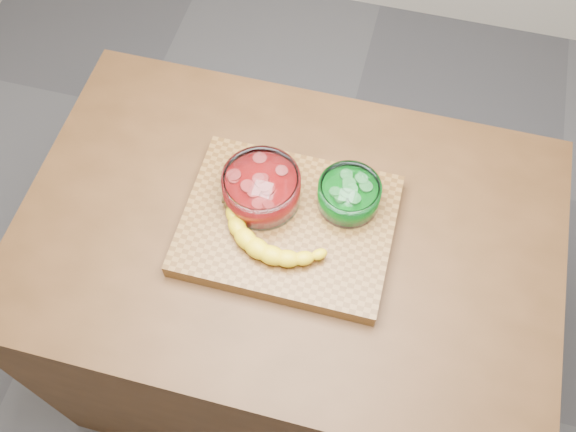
# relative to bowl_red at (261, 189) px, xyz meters

# --- Properties ---
(ground) EXTENTS (3.50, 3.50, 0.00)m
(ground) POSITION_rel_bowl_red_xyz_m (0.07, -0.04, -0.98)
(ground) COLOR #545458
(ground) RESTS_ON ground
(counter) EXTENTS (1.20, 0.80, 0.90)m
(counter) POSITION_rel_bowl_red_xyz_m (0.07, -0.04, -0.53)
(counter) COLOR #492D16
(counter) RESTS_ON ground
(cutting_board) EXTENTS (0.45, 0.35, 0.04)m
(cutting_board) POSITION_rel_bowl_red_xyz_m (0.07, -0.04, -0.06)
(cutting_board) COLOR brown
(cutting_board) RESTS_ON counter
(bowl_red) EXTENTS (0.17, 0.17, 0.08)m
(bowl_red) POSITION_rel_bowl_red_xyz_m (0.00, 0.00, 0.00)
(bowl_red) COLOR white
(bowl_red) RESTS_ON cutting_board
(bowl_green) EXTENTS (0.14, 0.14, 0.06)m
(bowl_green) POSITION_rel_bowl_red_xyz_m (0.18, 0.04, -0.01)
(bowl_green) COLOR white
(bowl_green) RESTS_ON cutting_board
(banana) EXTENTS (0.27, 0.17, 0.04)m
(banana) POSITION_rel_bowl_red_xyz_m (0.05, -0.09, -0.02)
(banana) COLOR yellow
(banana) RESTS_ON cutting_board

